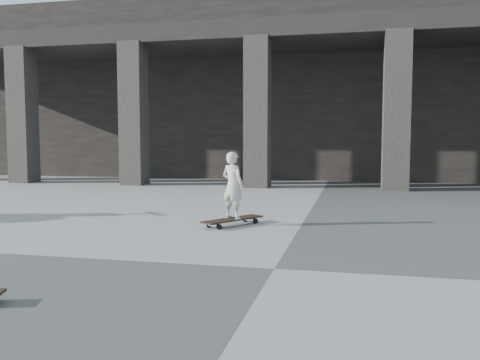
# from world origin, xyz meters

# --- Properties ---
(ground) EXTENTS (90.00, 90.00, 0.00)m
(ground) POSITION_xyz_m (0.00, 0.00, 0.00)
(ground) COLOR #454542
(ground) RESTS_ON ground
(colonnade) EXTENTS (28.00, 8.82, 6.00)m
(colonnade) POSITION_xyz_m (-0.00, 13.77, 3.03)
(colonnade) COLOR black
(colonnade) RESTS_ON ground
(longboard) EXTENTS (0.80, 1.04, 0.11)m
(longboard) POSITION_xyz_m (-1.01, 2.39, 0.09)
(longboard) COLOR black
(longboard) RESTS_ON ground
(child) EXTENTS (0.43, 0.37, 1.00)m
(child) POSITION_xyz_m (-1.01, 2.39, 0.61)
(child) COLOR beige
(child) RESTS_ON longboard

